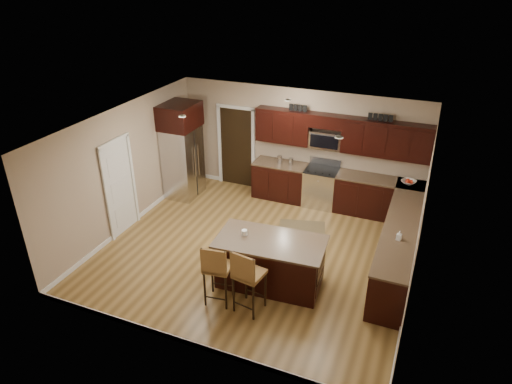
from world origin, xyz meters
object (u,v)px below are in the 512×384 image
at_px(stool_mid, 247,275).
at_px(refrigerator, 182,150).
at_px(stool_left, 217,268).
at_px(range, 321,187).
at_px(island, 270,263).

height_order(stool_mid, refrigerator, refrigerator).
height_order(stool_left, refrigerator, refrigerator).
relative_size(range, stool_mid, 0.92).
bearing_deg(refrigerator, island, -37.87).
height_order(range, stool_mid, stool_mid).
height_order(stool_left, stool_mid, stool_mid).
relative_size(island, refrigerator, 0.85).
bearing_deg(stool_left, island, 45.55).
xyz_separation_m(island, stool_left, (-0.64, -0.85, 0.30)).
bearing_deg(island, refrigerator, 137.99).
bearing_deg(refrigerator, range, 13.02).
bearing_deg(island, stool_left, -131.10).
bearing_deg(stool_left, range, 73.00).
distance_m(range, island, 3.29).
xyz_separation_m(stool_mid, refrigerator, (-3.16, 3.37, 0.45)).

